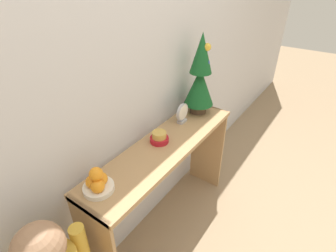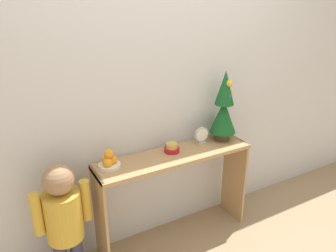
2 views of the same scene
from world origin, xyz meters
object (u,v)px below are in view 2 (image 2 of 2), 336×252
(mini_tree, at_px, (224,107))
(child_figure, at_px, (63,215))
(singing_bowl, at_px, (171,148))
(desk_clock, at_px, (202,136))
(fruit_bowl, at_px, (109,161))

(mini_tree, relative_size, child_figure, 0.63)
(child_figure, bearing_deg, singing_bowl, 5.62)
(desk_clock, xyz_separation_m, child_figure, (-1.17, -0.10, -0.29))
(mini_tree, relative_size, desk_clock, 4.07)
(mini_tree, height_order, desk_clock, mini_tree)
(mini_tree, bearing_deg, child_figure, -176.58)
(desk_clock, bearing_deg, singing_bowl, -177.91)
(fruit_bowl, distance_m, singing_bowl, 0.51)
(mini_tree, relative_size, singing_bowl, 4.96)
(singing_bowl, xyz_separation_m, child_figure, (-0.88, -0.09, -0.25))
(singing_bowl, height_order, child_figure, child_figure)
(mini_tree, height_order, child_figure, mini_tree)
(fruit_bowl, distance_m, desk_clock, 0.80)
(desk_clock, bearing_deg, fruit_bowl, -179.20)
(singing_bowl, bearing_deg, child_figure, -174.38)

